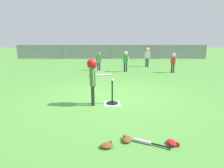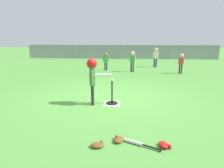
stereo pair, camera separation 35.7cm
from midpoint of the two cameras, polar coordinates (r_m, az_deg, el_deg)
ground_plane at (r=5.78m, az=-2.23°, el=-4.08°), size 60.00×60.00×0.00m
home_plate at (r=5.27m, az=-1.95°, el=-5.80°), size 0.44×0.44×0.01m
batting_tee at (r=5.24m, az=-1.96°, el=-4.85°), size 0.32×0.32×0.62m
baseball_on_tee at (r=5.09m, az=-2.01°, el=1.20°), size 0.07×0.07×0.07m
batter_child at (r=5.01m, az=-7.88°, el=3.44°), size 0.64×0.35×1.24m
fielder_near_left at (r=10.54m, az=-5.00°, el=7.39°), size 0.29×0.19×0.97m
fielder_deep_left at (r=10.10m, az=2.96°, el=7.54°), size 0.32×0.21×1.07m
fielder_deep_right at (r=12.00m, az=9.51°, el=8.61°), size 0.33×0.23×1.17m
fielder_deep_center at (r=10.23m, az=16.68°, el=6.78°), size 0.26×0.21×1.00m
spare_bat_silver at (r=3.42m, az=6.94°, el=-16.77°), size 0.59×0.33×0.06m
glove_by_plate at (r=3.47m, az=1.36°, el=-16.10°), size 0.23×0.26×0.07m
glove_near_bats at (r=3.47m, az=14.43°, el=-16.56°), size 0.20×0.24×0.07m
glove_tossed_aside at (r=3.31m, az=-4.78°, el=-17.75°), size 0.24×0.20×0.07m
outfield_fence at (r=16.50m, az=-0.83°, el=9.63°), size 16.06×0.06×1.15m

